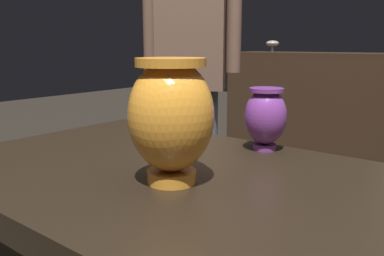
% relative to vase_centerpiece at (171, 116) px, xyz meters
% --- Properties ---
extents(vase_centerpiece, '(0.15, 0.15, 0.22)m').
position_rel_vase_centerpiece_xyz_m(vase_centerpiece, '(0.00, 0.00, 0.00)').
color(vase_centerpiece, orange).
rests_on(vase_centerpiece, display_plinth).
extents(vase_tall_behind, '(0.10, 0.10, 0.15)m').
position_rel_vase_centerpiece_xyz_m(vase_tall_behind, '(0.02, 0.31, -0.04)').
color(vase_tall_behind, '#7A388E').
rests_on(vase_tall_behind, display_plinth).
extents(shelf_vase_far_left, '(0.10, 0.10, 0.08)m').
position_rel_vase_centerpiece_xyz_m(shelf_vase_far_left, '(-0.99, 2.26, 0.13)').
color(shelf_vase_far_left, gray).
rests_on(shelf_vase_far_left, back_display_shelf).
extents(visitor_near_left, '(0.42, 0.31, 1.69)m').
position_rel_vase_centerpiece_xyz_m(visitor_near_left, '(-0.76, 1.01, 0.08)').
color(visitor_near_left, slate).
rests_on(visitor_near_left, ground_plane).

